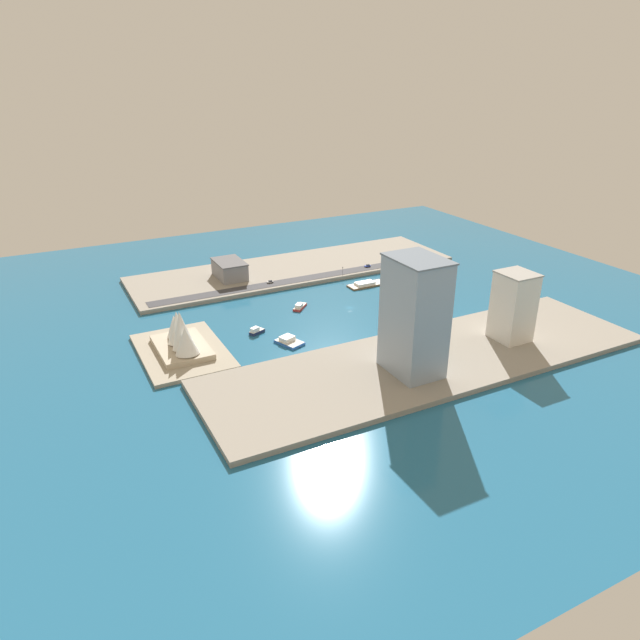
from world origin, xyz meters
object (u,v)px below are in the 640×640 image
sedan_silver (270,282)px  hatchback_blue (368,266)px  tower_tall_glass (414,316)px  hotel_broad_white (513,306)px  patrol_launch_navy (256,331)px  barge_flat_brown (366,284)px  catamaran_blue (289,341)px  tugboat_red (300,306)px  ferry_green_doubledeck (439,277)px  warehouse_low_gray (230,269)px  yacht_sleek_gray (406,309)px  sailboat_small_white (431,293)px  traffic_light_waterfront (343,270)px  opera_landmark (181,335)px

sedan_silver → hatchback_blue: bearing=-90.5°
tower_tall_glass → hotel_broad_white: 70.09m
patrol_launch_navy → barge_flat_brown: size_ratio=0.38×
catamaran_blue → hatchback_blue: size_ratio=3.92×
tower_tall_glass → sedan_silver: (147.86, 12.30, -27.80)m
tugboat_red → sedan_silver: bearing=1.6°
catamaran_blue → ferry_green_doubledeck: bearing=-72.1°
catamaran_blue → hatchback_blue: bearing=-50.1°
tower_tall_glass → warehouse_low_gray: tower_tall_glass is taller
sedan_silver → patrol_launch_navy: bearing=151.4°
tugboat_red → barge_flat_brown: size_ratio=0.46×
patrol_launch_navy → warehouse_low_gray: warehouse_low_gray is taller
yacht_sleek_gray → ferry_green_doubledeck: bearing=-55.8°
tower_tall_glass → warehouse_low_gray: size_ratio=2.00×
catamaran_blue → yacht_sleek_gray: size_ratio=1.72×
yacht_sleek_gray → sailboat_small_white: 35.71m
ferry_green_doubledeck → sedan_silver: ferry_green_doubledeck is taller
ferry_green_doubledeck → tugboat_red: bearing=90.7°
sailboat_small_white → hatchback_blue: bearing=10.0°
patrol_launch_navy → tower_tall_glass: bearing=-148.5°
patrol_launch_navy → warehouse_low_gray: 93.04m
hotel_broad_white → sedan_silver: bearing=29.8°
traffic_light_waterfront → tower_tall_glass: bearing=164.0°
tugboat_red → tower_tall_glass: bearing=-173.9°
yacht_sleek_gray → traffic_light_waterfront: 70.98m
yacht_sleek_gray → tower_tall_glass: size_ratio=0.18×
yacht_sleek_gray → sedan_silver: size_ratio=2.33×
yacht_sleek_gray → ferry_green_doubledeck: 64.80m
barge_flat_brown → tower_tall_glass: bearing=158.2°
sedan_silver → hatchback_blue: (-0.66, -78.26, 0.04)m
warehouse_low_gray → hotel_broad_white: bearing=-148.4°
tower_tall_glass → patrol_launch_navy: bearing=31.5°
tower_tall_glass → hatchback_blue: 163.67m
sailboat_small_white → hatchback_blue: size_ratio=2.31×
hotel_broad_white → warehouse_low_gray: hotel_broad_white is taller
catamaran_blue → sedan_silver: size_ratio=4.00×
catamaran_blue → yacht_sleek_gray: 83.97m
tugboat_red → warehouse_low_gray: warehouse_low_gray is taller
catamaran_blue → traffic_light_waterfront: 110.62m
sedan_silver → sailboat_small_white: bearing=-125.2°
traffic_light_waterfront → opera_landmark: bearing=115.8°
traffic_light_waterfront → opera_landmark: (-64.33, 132.89, 3.81)m
catamaran_blue → barge_flat_brown: 104.10m
tugboat_red → ferry_green_doubledeck: size_ratio=0.68×
hotel_broad_white → patrol_launch_navy: bearing=57.7°
tugboat_red → opera_landmark: (-28.98, 82.08, 9.61)m
tugboat_red → opera_landmark: size_ratio=0.33×
ferry_green_doubledeck → sailboat_small_white: 29.55m
patrol_launch_navy → sedan_silver: size_ratio=2.45×
catamaran_blue → barge_flat_brown: size_ratio=0.63×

